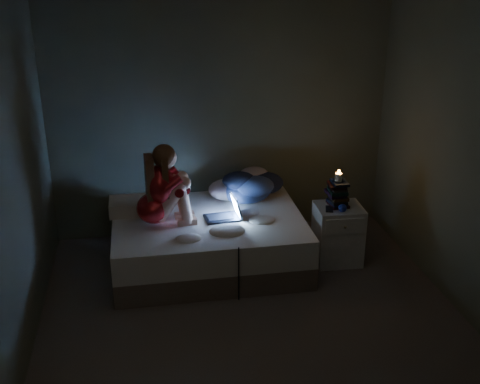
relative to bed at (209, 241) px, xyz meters
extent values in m
cube|color=#483C38|center=(0.25, -1.10, -0.26)|extent=(3.60, 3.80, 0.02)
cube|color=silver|center=(0.25, -1.10, 2.36)|extent=(3.60, 3.80, 0.02)
cube|color=#4A5140|center=(0.25, 0.81, 1.05)|extent=(3.60, 0.02, 2.60)
cube|color=#4A5140|center=(0.25, -3.01, 1.05)|extent=(3.60, 0.02, 2.60)
cube|color=#4A5140|center=(-1.56, -1.10, 1.05)|extent=(0.02, 3.80, 2.60)
cube|color=#4A5140|center=(2.06, -1.10, 1.05)|extent=(0.02, 3.80, 2.60)
cube|color=silver|center=(-0.72, 0.27, 0.32)|extent=(0.46, 0.33, 0.13)
cube|color=silver|center=(1.28, -0.15, 0.05)|extent=(0.46, 0.42, 0.60)
cylinder|color=beige|center=(1.26, -0.13, 0.66)|extent=(0.07, 0.07, 0.08)
cube|color=black|center=(1.16, -0.21, 0.35)|extent=(0.10, 0.15, 0.01)
sphere|color=navy|center=(1.27, -0.28, 0.38)|extent=(0.08, 0.08, 0.08)
camera|label=1|loc=(-0.60, -5.24, 2.68)|focal=44.40mm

